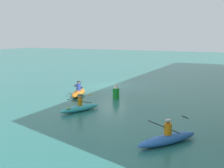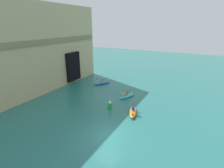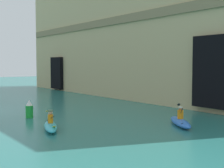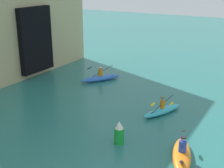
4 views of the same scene
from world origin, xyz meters
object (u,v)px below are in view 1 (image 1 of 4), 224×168
(kayak_cyan, at_px, (80,108))
(marker_buoy, at_px, (116,91))
(kayak_blue, at_px, (168,138))
(kayak_orange, at_px, (79,93))

(kayak_cyan, xyz_separation_m, marker_buoy, (-4.47, 0.54, 0.34))
(kayak_blue, height_order, kayak_orange, kayak_blue)
(kayak_cyan, xyz_separation_m, kayak_blue, (3.51, 6.70, 0.02))
(kayak_cyan, xyz_separation_m, kayak_orange, (-4.32, -2.68, 0.02))
(kayak_cyan, height_order, marker_buoy, marker_buoy)
(kayak_orange, xyz_separation_m, marker_buoy, (-0.16, 3.23, 0.32))
(kayak_blue, height_order, marker_buoy, kayak_blue)
(kayak_blue, distance_m, kayak_orange, 12.22)
(kayak_blue, bearing_deg, marker_buoy, 70.07)
(kayak_cyan, bearing_deg, kayak_orange, 53.76)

